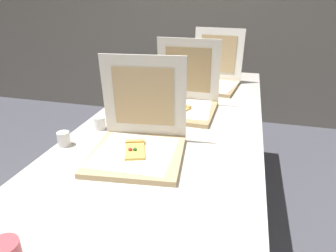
{
  "coord_description": "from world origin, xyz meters",
  "views": [
    {
      "loc": [
        0.33,
        -0.71,
        1.35
      ],
      "look_at": [
        0.02,
        0.47,
        0.81
      ],
      "focal_mm": 32.12,
      "sensor_mm": 36.0,
      "label": 1
    }
  ],
  "objects_px": {
    "pizza_box_middle": "(183,101)",
    "pizza_box_back": "(212,78)",
    "table": "(173,131)",
    "pizza_box_front": "(138,141)",
    "cup_white_near_center": "(100,123)",
    "cup_white_mid": "(120,109)",
    "cup_white_near_left": "(64,139)",
    "cup_white_far": "(158,92)"
  },
  "relations": [
    {
      "from": "pizza_box_middle",
      "to": "cup_white_near_center",
      "type": "bearing_deg",
      "value": -132.23
    },
    {
      "from": "cup_white_far",
      "to": "cup_white_near_center",
      "type": "distance_m",
      "value": 0.57
    },
    {
      "from": "pizza_box_front",
      "to": "cup_white_mid",
      "type": "height_order",
      "value": "pizza_box_front"
    },
    {
      "from": "pizza_box_front",
      "to": "cup_white_near_center",
      "type": "xyz_separation_m",
      "value": [
        -0.26,
        0.18,
        -0.02
      ]
    },
    {
      "from": "cup_white_near_left",
      "to": "cup_white_near_center",
      "type": "height_order",
      "value": "same"
    },
    {
      "from": "pizza_box_middle",
      "to": "pizza_box_back",
      "type": "height_order",
      "value": "same"
    },
    {
      "from": "cup_white_near_left",
      "to": "pizza_box_back",
      "type": "bearing_deg",
      "value": 64.95
    },
    {
      "from": "table",
      "to": "pizza_box_front",
      "type": "distance_m",
      "value": 0.36
    },
    {
      "from": "cup_white_far",
      "to": "cup_white_mid",
      "type": "xyz_separation_m",
      "value": [
        -0.11,
        -0.35,
        0.0
      ]
    },
    {
      "from": "pizza_box_middle",
      "to": "pizza_box_back",
      "type": "xyz_separation_m",
      "value": [
        0.09,
        0.52,
        0.0
      ]
    },
    {
      "from": "table",
      "to": "cup_white_far",
      "type": "distance_m",
      "value": 0.45
    },
    {
      "from": "cup_white_mid",
      "to": "table",
      "type": "bearing_deg",
      "value": -8.02
    },
    {
      "from": "cup_white_mid",
      "to": "pizza_box_front",
      "type": "bearing_deg",
      "value": -57.57
    },
    {
      "from": "pizza_box_back",
      "to": "cup_white_near_left",
      "type": "distance_m",
      "value": 1.18
    },
    {
      "from": "pizza_box_middle",
      "to": "cup_white_near_left",
      "type": "height_order",
      "value": "pizza_box_middle"
    },
    {
      "from": "pizza_box_front",
      "to": "cup_white_mid",
      "type": "bearing_deg",
      "value": 115.78
    },
    {
      "from": "table",
      "to": "cup_white_near_center",
      "type": "xyz_separation_m",
      "value": [
        -0.32,
        -0.16,
        0.08
      ]
    },
    {
      "from": "cup_white_near_left",
      "to": "cup_white_mid",
      "type": "height_order",
      "value": "same"
    },
    {
      "from": "pizza_box_back",
      "to": "cup_white_near_left",
      "type": "xyz_separation_m",
      "value": [
        -0.5,
        -1.06,
        -0.02
      ]
    },
    {
      "from": "table",
      "to": "pizza_box_back",
      "type": "relative_size",
      "value": 5.33
    },
    {
      "from": "pizza_box_front",
      "to": "cup_white_mid",
      "type": "xyz_separation_m",
      "value": [
        -0.24,
        0.39,
        -0.02
      ]
    },
    {
      "from": "table",
      "to": "cup_white_mid",
      "type": "xyz_separation_m",
      "value": [
        -0.31,
        0.04,
        0.08
      ]
    },
    {
      "from": "cup_white_near_center",
      "to": "cup_white_far",
      "type": "bearing_deg",
      "value": 77.02
    },
    {
      "from": "cup_white_mid",
      "to": "cup_white_near_center",
      "type": "xyz_separation_m",
      "value": [
        -0.02,
        -0.21,
        0.0
      ]
    },
    {
      "from": "pizza_box_middle",
      "to": "cup_white_mid",
      "type": "relative_size",
      "value": 6.21
    },
    {
      "from": "pizza_box_front",
      "to": "cup_white_near_center",
      "type": "height_order",
      "value": "pizza_box_front"
    },
    {
      "from": "pizza_box_front",
      "to": "table",
      "type": "bearing_deg",
      "value": 73.31
    },
    {
      "from": "cup_white_far",
      "to": "cup_white_mid",
      "type": "distance_m",
      "value": 0.37
    },
    {
      "from": "pizza_box_front",
      "to": "cup_white_mid",
      "type": "relative_size",
      "value": 6.56
    },
    {
      "from": "pizza_box_middle",
      "to": "cup_white_far",
      "type": "relative_size",
      "value": 6.21
    },
    {
      "from": "pizza_box_middle",
      "to": "pizza_box_back",
      "type": "relative_size",
      "value": 0.86
    },
    {
      "from": "cup_white_mid",
      "to": "cup_white_near_center",
      "type": "height_order",
      "value": "same"
    },
    {
      "from": "cup_white_near_left",
      "to": "table",
      "type": "bearing_deg",
      "value": 42.01
    },
    {
      "from": "pizza_box_back",
      "to": "cup_white_far",
      "type": "xyz_separation_m",
      "value": [
        -0.3,
        -0.32,
        -0.02
      ]
    },
    {
      "from": "cup_white_near_center",
      "to": "table",
      "type": "bearing_deg",
      "value": 26.69
    },
    {
      "from": "pizza_box_back",
      "to": "pizza_box_front",
      "type": "bearing_deg",
      "value": -91.5
    },
    {
      "from": "table",
      "to": "cup_white_near_left",
      "type": "xyz_separation_m",
      "value": [
        -0.4,
        -0.36,
        0.08
      ]
    },
    {
      "from": "table",
      "to": "pizza_box_middle",
      "type": "xyz_separation_m",
      "value": [
        0.01,
        0.19,
        0.1
      ]
    },
    {
      "from": "pizza_box_middle",
      "to": "cup_white_near_center",
      "type": "height_order",
      "value": "pizza_box_middle"
    },
    {
      "from": "pizza_box_back",
      "to": "pizza_box_middle",
      "type": "bearing_deg",
      "value": -92.85
    },
    {
      "from": "table",
      "to": "pizza_box_back",
      "type": "xyz_separation_m",
      "value": [
        0.1,
        0.71,
        0.1
      ]
    },
    {
      "from": "pizza_box_front",
      "to": "cup_white_near_center",
      "type": "bearing_deg",
      "value": 138.92
    }
  ]
}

